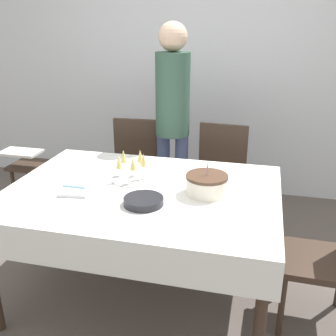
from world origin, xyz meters
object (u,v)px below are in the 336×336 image
Objects in this scene: champagne_tray at (132,167)px; dining_chair_far_right at (219,178)px; dining_chair_far_left at (134,170)px; birthday_cake at (207,184)px; plate_stack_main at (144,201)px; high_chair at (29,173)px; dining_chair_right_end at (335,250)px; person_standing at (173,109)px.

dining_chair_far_right is at bearing 58.51° from champagne_tray.
champagne_tray is at bearing -71.65° from dining_chair_far_left.
plate_stack_main is (-0.32, -0.23, -0.04)m from birthday_cake.
plate_stack_main is (-0.30, -1.12, 0.28)m from dining_chair_far_right.
champagne_tray is at bearing -26.52° from high_chair.
birthday_cake is 0.35× the size of high_chair.
dining_chair_far_left is at bearing 179.99° from dining_chair_far_right.
dining_chair_far_left is 3.79× the size of birthday_cake.
dining_chair_far_left is 1.21m from birthday_cake.
birthday_cake is (0.02, -0.89, 0.32)m from dining_chair_far_right.
dining_chair_far_left and dining_chair_right_end have the same top height.
birthday_cake is at bearing 35.69° from plate_stack_main.
champagne_tray reaches higher than dining_chair_right_end.
plate_stack_main is at bearing -34.43° from high_chair.
dining_chair_right_end is (0.77, -0.92, 0.00)m from dining_chair_far_right.
dining_chair_right_end is 4.20× the size of plate_stack_main.
birthday_cake is at bearing 177.84° from dining_chair_right_end.
dining_chair_far_right is 0.98m from champagne_tray.
champagne_tray is 1.27× the size of plate_stack_main.
champagne_tray is 1.35m from high_chair.
birthday_cake is 1.08m from person_standing.
birthday_cake reaches higher than high_chair.
dining_chair_far_right is at bearing -10.01° from person_standing.
person_standing is at bearing 114.24° from birthday_cake.
person_standing reaches higher than dining_chair_far_left.
champagne_tray is (-0.50, 0.11, 0.02)m from birthday_cake.
high_chair is (-1.16, 0.58, -0.37)m from champagne_tray.
person_standing is (-0.12, 1.20, 0.26)m from plate_stack_main.
high_chair is (-1.34, 0.92, -0.31)m from plate_stack_main.
dining_chair_right_end is 1.31m from champagne_tray.
person_standing is at bearing 12.80° from high_chair.
person_standing reaches higher than dining_chair_far_right.
dining_chair_right_end is at bearing -50.00° from dining_chair_far_right.
dining_chair_right_end is 0.82m from birthday_cake.
dining_chair_right_end reaches higher than high_chair.
person_standing reaches higher than plate_stack_main.
dining_chair_far_left is at bearing -167.29° from person_standing.
high_chair is at bearing -172.88° from dining_chair_far_right.
dining_chair_far_left is 1.33× the size of high_chair.
birthday_cake is at bearing -49.61° from dining_chair_far_left.
champagne_tray reaches higher than high_chair.
dining_chair_far_left is 1.00× the size of dining_chair_far_right.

